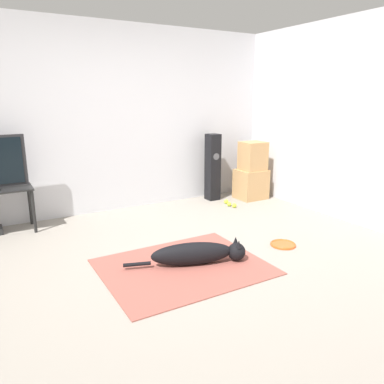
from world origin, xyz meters
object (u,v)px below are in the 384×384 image
(frisbee, at_px, (283,244))
(floor_speaker, at_px, (213,167))
(tennis_ball_near_speaker, at_px, (226,202))
(cardboard_box_lower, at_px, (251,184))
(cardboard_box_upper, at_px, (253,156))
(dog, at_px, (199,253))
(tennis_ball_by_boxes, at_px, (234,205))
(tennis_ball_loose_on_carpet, at_px, (229,204))

(frisbee, xyz_separation_m, floor_speaker, (0.36, 1.99, 0.50))
(frisbee, relative_size, tennis_ball_near_speaker, 4.20)
(cardboard_box_lower, distance_m, cardboard_box_upper, 0.45)
(dog, height_order, tennis_ball_near_speaker, dog)
(tennis_ball_by_boxes, xyz_separation_m, tennis_ball_loose_on_carpet, (-0.03, 0.10, 0.00))
(dog, height_order, cardboard_box_upper, cardboard_box_upper)
(cardboard_box_lower, relative_size, tennis_ball_near_speaker, 7.03)
(dog, distance_m, cardboard_box_upper, 2.65)
(frisbee, height_order, cardboard_box_upper, cardboard_box_upper)
(tennis_ball_near_speaker, bearing_deg, cardboard_box_upper, 5.68)
(tennis_ball_by_boxes, distance_m, tennis_ball_loose_on_carpet, 0.10)
(cardboard_box_upper, bearing_deg, floor_speaker, 154.63)
(cardboard_box_lower, xyz_separation_m, tennis_ball_loose_on_carpet, (-0.56, -0.20, -0.20))
(dog, bearing_deg, cardboard_box_upper, 40.04)
(dog, distance_m, floor_speaker, 2.43)
(floor_speaker, bearing_deg, tennis_ball_by_boxes, -87.15)
(cardboard_box_lower, height_order, tennis_ball_near_speaker, cardboard_box_lower)
(frisbee, relative_size, tennis_ball_by_boxes, 4.20)
(dog, relative_size, cardboard_box_lower, 2.46)
(tennis_ball_loose_on_carpet, bearing_deg, cardboard_box_upper, 18.27)
(frisbee, xyz_separation_m, tennis_ball_by_boxes, (0.39, 1.43, 0.02))
(cardboard_box_upper, height_order, tennis_ball_loose_on_carpet, cardboard_box_upper)
(dog, xyz_separation_m, tennis_ball_loose_on_carpet, (1.42, 1.48, -0.09))
(cardboard_box_lower, relative_size, floor_speaker, 0.45)
(cardboard_box_upper, xyz_separation_m, tennis_ball_by_boxes, (-0.54, -0.28, -0.65))
(frisbee, bearing_deg, cardboard_box_upper, 61.54)
(frisbee, distance_m, tennis_ball_loose_on_carpet, 1.57)
(cardboard_box_upper, distance_m, tennis_ball_loose_on_carpet, 0.88)
(dog, height_order, tennis_ball_by_boxes, dog)
(cardboard_box_upper, bearing_deg, cardboard_box_lower, 101.66)
(frisbee, bearing_deg, tennis_ball_near_speaker, 76.36)
(tennis_ball_by_boxes, bearing_deg, dog, -136.18)
(cardboard_box_upper, distance_m, tennis_ball_near_speaker, 0.84)
(tennis_ball_loose_on_carpet, bearing_deg, frisbee, -103.40)
(frisbee, relative_size, cardboard_box_lower, 0.60)
(cardboard_box_upper, xyz_separation_m, floor_speaker, (-0.57, 0.27, -0.17))
(tennis_ball_by_boxes, bearing_deg, cardboard_box_lower, 29.15)
(cardboard_box_lower, distance_m, tennis_ball_by_boxes, 0.65)
(dog, relative_size, tennis_ball_by_boxes, 17.31)
(floor_speaker, bearing_deg, cardboard_box_upper, -25.37)
(floor_speaker, bearing_deg, frisbee, -100.34)
(dog, distance_m, tennis_ball_near_speaker, 2.18)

